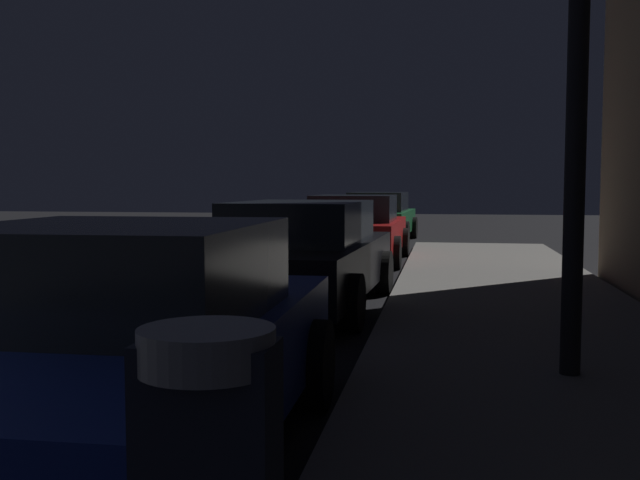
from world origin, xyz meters
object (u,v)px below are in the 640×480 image
(car_blue, at_px, (119,348))
(car_black, at_px, (302,255))
(car_red, at_px, (355,229))
(car_green, at_px, (379,217))

(car_blue, distance_m, car_black, 5.55)
(car_red, distance_m, car_green, 5.75)
(car_red, height_order, car_green, same)
(car_black, height_order, car_green, same)
(car_red, bearing_deg, car_black, -90.00)
(car_red, xyz_separation_m, car_green, (-0.00, 5.75, 0.01))
(car_red, bearing_deg, car_blue, -90.00)
(car_blue, xyz_separation_m, car_green, (-0.00, 17.21, 0.01))
(car_blue, height_order, car_green, same)
(car_blue, bearing_deg, car_red, 90.00)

